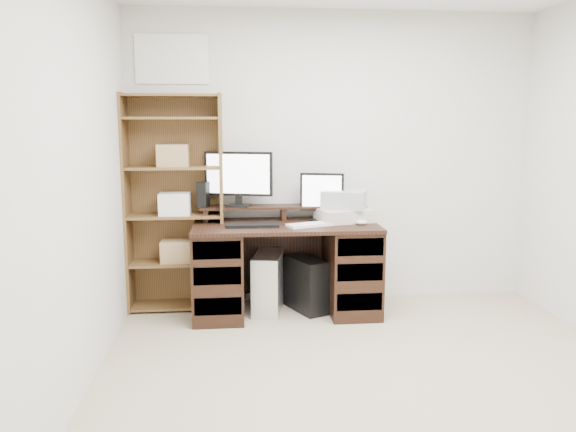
{
  "coord_description": "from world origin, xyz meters",
  "views": [
    {
      "loc": [
        -0.86,
        -2.83,
        1.57
      ],
      "look_at": [
        -0.45,
        1.43,
        0.85
      ],
      "focal_mm": 35.0,
      "sensor_mm": 36.0,
      "label": 1
    }
  ],
  "objects": [
    {
      "name": "printer",
      "position": [
        0.05,
        1.71,
        0.8
      ],
      "size": [
        0.49,
        0.41,
        0.11
      ],
      "primitive_type": "cube",
      "rotation": [
        0.0,
        0.0,
        0.23
      ],
      "color": "beige",
      "rests_on": "desk"
    },
    {
      "name": "mouse",
      "position": [
        0.16,
        1.54,
        0.77
      ],
      "size": [
        0.1,
        0.07,
        0.04
      ],
      "primitive_type": "ellipsoid",
      "rotation": [
        0.0,
        0.0,
        0.02
      ],
      "color": "silver",
      "rests_on": "desk"
    },
    {
      "name": "monitor_wide",
      "position": [
        -0.82,
        1.85,
        1.13
      ],
      "size": [
        0.56,
        0.21,
        0.46
      ],
      "rotation": [
        0.0,
        0.0,
        -0.27
      ],
      "color": "black",
      "rests_on": "riser_shelf"
    },
    {
      "name": "riser_shelf",
      "position": [
        -0.45,
        1.85,
        0.84
      ],
      "size": [
        1.4,
        0.22,
        0.12
      ],
      "color": "black",
      "rests_on": "desk"
    },
    {
      "name": "room",
      "position": [
        -0.0,
        0.0,
        1.25
      ],
      "size": [
        3.54,
        4.04,
        2.54
      ],
      "color": "tan",
      "rests_on": "ground"
    },
    {
      "name": "keyboard_white",
      "position": [
        -0.22,
        1.54,
        0.76
      ],
      "size": [
        0.48,
        0.29,
        0.02
      ],
      "primitive_type": "cube",
      "rotation": [
        0.0,
        0.0,
        0.36
      ],
      "color": "white",
      "rests_on": "desk"
    },
    {
      "name": "desk",
      "position": [
        -0.45,
        1.64,
        0.39
      ],
      "size": [
        1.5,
        0.7,
        0.75
      ],
      "color": "black",
      "rests_on": "ground"
    },
    {
      "name": "tower_black",
      "position": [
        -0.27,
        1.68,
        0.22
      ],
      "size": [
        0.36,
        0.49,
        0.45
      ],
      "rotation": [
        0.0,
        0.0,
        0.42
      ],
      "color": "black",
      "rests_on": "ground"
    },
    {
      "name": "keyboard_black",
      "position": [
        -0.72,
        1.54,
        0.76
      ],
      "size": [
        0.42,
        0.15,
        0.02
      ],
      "primitive_type": "cube",
      "rotation": [
        0.0,
        0.0,
        -0.02
      ],
      "color": "black",
      "rests_on": "desk"
    },
    {
      "name": "bookshelf",
      "position": [
        -1.35,
        1.86,
        0.92
      ],
      "size": [
        0.8,
        0.3,
        1.8
      ],
      "color": "brown",
      "rests_on": "ground"
    },
    {
      "name": "monitor_small",
      "position": [
        -0.13,
        1.77,
        0.97
      ],
      "size": [
        0.36,
        0.18,
        0.4
      ],
      "rotation": [
        0.0,
        0.0,
        -0.28
      ],
      "color": "black",
      "rests_on": "desk"
    },
    {
      "name": "speaker",
      "position": [
        -1.11,
        1.83,
        0.98
      ],
      "size": [
        0.11,
        0.11,
        0.21
      ],
      "primitive_type": "cube",
      "rotation": [
        0.0,
        0.0,
        -0.35
      ],
      "color": "black",
      "rests_on": "riser_shelf"
    },
    {
      "name": "basket",
      "position": [
        0.05,
        1.71,
        0.93
      ],
      "size": [
        0.42,
        0.36,
        0.15
      ],
      "primitive_type": "cube",
      "rotation": [
        0.0,
        0.0,
        -0.36
      ],
      "color": "#9FA4AA",
      "rests_on": "printer"
    },
    {
      "name": "tower_silver",
      "position": [
        -0.59,
        1.7,
        0.24
      ],
      "size": [
        0.31,
        0.52,
        0.49
      ],
      "primitive_type": "cube",
      "rotation": [
        0.0,
        0.0,
        -0.19
      ],
      "color": "silver",
      "rests_on": "ground"
    }
  ]
}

